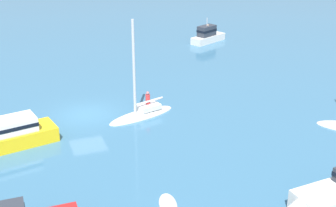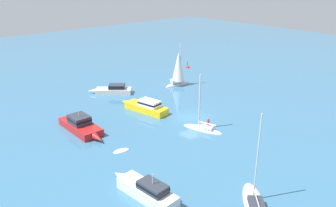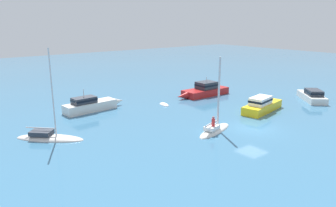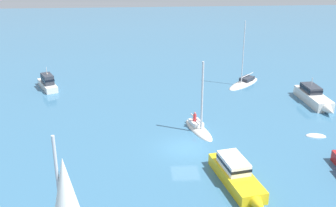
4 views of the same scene
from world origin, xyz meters
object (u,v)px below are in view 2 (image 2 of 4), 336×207
cabin_cruiser (81,125)px  launch_1 (145,189)px  sailboat (203,128)px  dinghy (121,151)px  sloop (255,203)px  powerboat (146,106)px  sloop_1 (178,71)px  launch (113,90)px  channel_buoy (187,68)px

cabin_cruiser → launch_1: size_ratio=1.11×
sailboat → cabin_cruiser: sailboat is taller
dinghy → sloop: size_ratio=0.24×
powerboat → sloop_1: sloop_1 is taller
dinghy → cabin_cruiser: bearing=-73.1°
launch → sloop: bearing=119.6°
launch → dinghy: (16.94, -9.93, -0.62)m
powerboat → launch: bearing=-15.9°
dinghy → sailboat: bearing=-179.8°
launch → sloop_1: 11.64m
launch → dinghy: size_ratio=3.10×
sloop → powerboat: bearing=29.4°
sloop → channel_buoy: (-35.75, 27.01, -0.11)m
cabin_cruiser → sloop: (22.90, 3.91, -0.60)m
cabin_cruiser → sloop_1: size_ratio=1.11×
sloop → channel_buoy: 44.81m
sailboat → channel_buoy: bearing=-57.4°
launch → channel_buoy: size_ratio=3.77×
sailboat → launch_1: size_ratio=0.96×
launch_1 → sloop_1: sloop_1 is taller
launch → powerboat: bearing=127.1°
sailboat → channel_buoy: sailboat is taller
cabin_cruiser → channel_buoy: (-12.85, 30.92, -0.71)m
sailboat → powerboat: bearing=-7.4°
launch → launch_1: size_ratio=0.81×
channel_buoy → launch_1: bearing=-49.2°
launch → cabin_cruiser: (9.30, -10.67, 0.10)m
powerboat → dinghy: bearing=117.6°
launch_1 → channel_buoy: launch_1 is taller
launch → dinghy: bearing=101.1°
launch_1 → channel_buoy: bearing=-53.9°
launch_1 → sloop_1: 32.11m
sailboat → launch: (-19.05, -0.85, 0.40)m
sailboat → powerboat: sailboat is taller
launch → powerboat: (9.47, -0.74, 0.10)m
cabin_cruiser → sloop_1: bearing=104.7°
sailboat → channel_buoy: 29.79m
sloop → sailboat: bearing=14.2°
powerboat → sailboat: bearing=177.9°
launch → powerboat: powerboat is taller
cabin_cruiser → sloop: size_ratio=1.01×
launch → cabin_cruiser: size_ratio=0.73×
dinghy → powerboat: size_ratio=0.24×
cabin_cruiser → channel_buoy: cabin_cruiser is taller
powerboat → sloop_1: bearing=-75.2°
dinghy → channel_buoy: bearing=-134.5°
launch → launch_1: 28.33m
launch_1 → dinghy: bearing=-25.1°
dinghy → cabin_cruiser: cabin_cruiser is taller
cabin_cruiser → launch_1: launch_1 is taller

